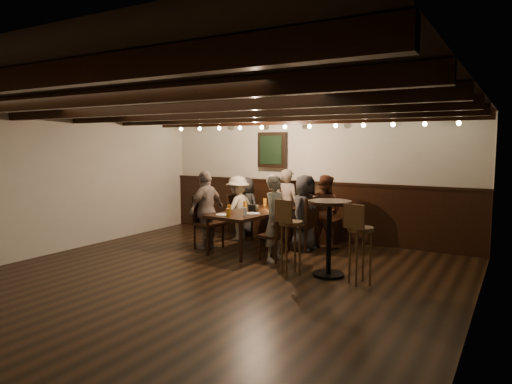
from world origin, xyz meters
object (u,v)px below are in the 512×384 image
Objects in this scene: chair_left_far at (208,232)px; person_right_near at (305,213)px; chair_left_near at (239,226)px; chair_right_far at (274,245)px; person_bench_centre at (287,204)px; person_left_near at (238,208)px; person_right_far at (276,218)px; bar_stool_right at (360,254)px; dining_table at (255,214)px; person_bench_right at (324,211)px; high_top_table at (329,227)px; person_bench_left at (246,206)px; bar_stool_left at (290,247)px; chair_right_near at (303,234)px; person_left_far at (206,210)px.

person_right_near is (1.56, 0.74, 0.37)m from chair_left_far.
chair_right_far is (1.33, -1.05, -0.01)m from chair_left_near.
chair_left_near is at bearing 39.86° from person_bench_centre.
person_left_near is 1.75m from person_right_far.
chair_left_near is 1.77m from person_right_far.
bar_stool_right is (1.58, -0.54, 0.15)m from chair_right_far.
person_left_near is at bearing -90.00° from chair_left_near.
person_bench_right is (0.99, 0.80, 0.03)m from dining_table.
person_bench_left is at bearing 143.28° from high_top_table.
bar_stool_left and bar_stool_right have the same top height.
person_left_near reaches higher than chair_left_far.
person_right_far is 1.26× the size of bar_stool_left.
high_top_table reaches higher than chair_left_far.
person_right_far is at bearing -180.00° from person_right_near.
chair_left_far is at bearing 121.47° from person_right_near.
chair_right_near is 1.77m from person_left_far.
person_left_far is 1.75m from person_right_near.
person_right_far is at bearing 58.50° from chair_left_near.
bar_stool_right is at bearing 16.41° from bar_stool_left.
chair_right_near is 1.51m from person_left_near.
chair_left_far reaches higher than chair_right_near.
dining_table is at bearing 59.04° from person_right_far.
dining_table is 1.69m from bar_stool_left.
high_top_table is at bearing 65.67° from person_left_near.
person_bench_centre is (0.78, 0.52, 0.43)m from chair_left_near.
person_bench_right is at bearing 129.80° from chair_left_far.
person_left_near reaches higher than chair_right_far.
person_bench_centre is 1.68m from person_left_far.
person_bench_right is (0.88, -0.24, -0.04)m from person_bench_centre.
chair_left_far is 0.41m from person_left_far.
chair_left_near is 2.84m from high_top_table.
high_top_table is (2.54, -0.54, 0.01)m from person_left_far.
dining_table is 1.27m from person_bench_right.
person_bench_centre is 3.01m from bar_stool_right.
person_right_far is at bearing 90.00° from person_left_far.
bar_stool_right is at bearing -17.37° from high_top_table.
bar_stool_left is at bearing 75.99° from person_left_far.
high_top_table is at bearing 136.03° from person_bench_centre.
person_bench_right reaches higher than dining_table.
person_bench_left is 3.18m from high_top_table.
chair_left_near is 0.36m from person_left_near.
person_bench_left is 0.96× the size of person_left_near.
person_bench_left is 0.91× the size of person_bench_right.
chair_left_far reaches higher than dining_table.
chair_right_near is 1.13× the size of chair_right_far.
person_bench_left is 1.09× the size of bar_stool_left.
bar_stool_left is at bearing 55.50° from chair_left_near.
bar_stool_right is at bearing 67.69° from person_left_near.
person_left_far is (-1.46, 0.16, 0.44)m from chair_right_far.
chair_left_far is at bearing 122.00° from chair_right_near.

